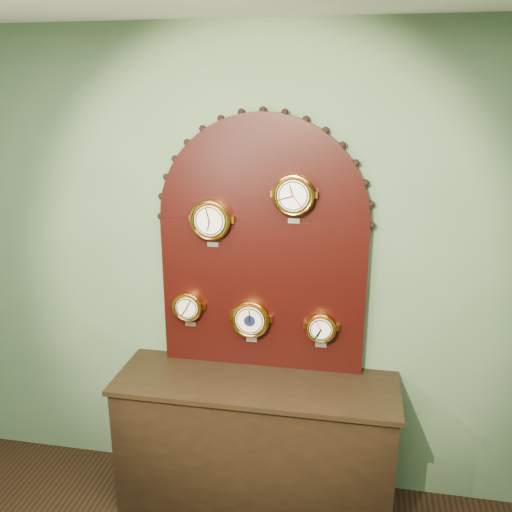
% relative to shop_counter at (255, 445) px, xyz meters
% --- Properties ---
extents(wall_back, '(4.00, 0.00, 4.00)m').
position_rel_shop_counter_xyz_m(wall_back, '(0.00, 0.27, 1.00)').
color(wall_back, '#4E6B49').
rests_on(wall_back, ground).
extents(shop_counter, '(1.60, 0.50, 0.80)m').
position_rel_shop_counter_xyz_m(shop_counter, '(0.00, 0.00, 0.00)').
color(shop_counter, black).
rests_on(shop_counter, ground_plane).
extents(display_board, '(1.26, 0.06, 1.53)m').
position_rel_shop_counter_xyz_m(display_board, '(0.00, 0.22, 1.23)').
color(display_board, black).
rests_on(display_board, shop_counter).
extents(roman_clock, '(0.23, 0.08, 0.28)m').
position_rel_shop_counter_xyz_m(roman_clock, '(-0.28, 0.15, 1.34)').
color(roman_clock, gold).
rests_on(roman_clock, display_board).
extents(arabic_clock, '(0.23, 0.08, 0.28)m').
position_rel_shop_counter_xyz_m(arabic_clock, '(0.18, 0.15, 1.50)').
color(arabic_clock, gold).
rests_on(arabic_clock, display_board).
extents(hygrometer, '(0.18, 0.08, 0.23)m').
position_rel_shop_counter_xyz_m(hygrometer, '(-0.44, 0.15, 0.80)').
color(hygrometer, gold).
rests_on(hygrometer, display_board).
extents(barometer, '(0.23, 0.08, 0.28)m').
position_rel_shop_counter_xyz_m(barometer, '(-0.06, 0.15, 0.75)').
color(barometer, gold).
rests_on(barometer, display_board).
extents(tide_clock, '(0.18, 0.08, 0.23)m').
position_rel_shop_counter_xyz_m(tide_clock, '(0.36, 0.15, 0.73)').
color(tide_clock, gold).
rests_on(tide_clock, display_board).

